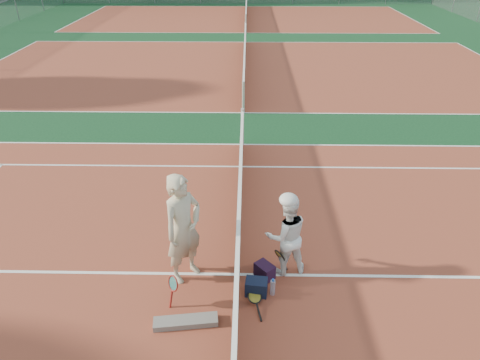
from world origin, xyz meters
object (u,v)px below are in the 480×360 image
racket_black_held (279,262)px  racket_spare (255,298)px  sports_bag_navy (256,287)px  racket_red (174,291)px  sports_bag_purple (265,271)px  player_b (286,235)px  water_bottle (273,288)px  player_a (183,229)px  net_main (238,253)px

racket_black_held → racket_spare: racket_black_held is taller
sports_bag_navy → racket_black_held: bearing=49.3°
racket_red → sports_bag_navy: racket_red is taller
sports_bag_purple → racket_red: bearing=-155.6°
player_b → sports_bag_navy: (-0.52, -0.61, -0.63)m
racket_red → sports_bag_purple: bearing=-20.6°
racket_red → racket_black_held: racket_red is taller
water_bottle → racket_black_held: bearing=74.5°
player_a → sports_bag_navy: player_a is taller
racket_black_held → player_a: bearing=-35.8°
net_main → sports_bag_purple: 0.60m
sports_bag_purple → player_b: bearing=28.7°
net_main → racket_red: (-1.04, -0.73, -0.21)m
racket_red → sports_bag_purple: size_ratio=1.74×
racket_black_held → water_bottle: racket_black_held is taller
sports_bag_navy → water_bottle: water_bottle is taller
player_a → sports_bag_navy: size_ratio=5.56×
player_a → racket_red: 1.02m
sports_bag_navy → sports_bag_purple: (0.15, 0.41, -0.01)m
player_a → sports_bag_navy: (1.24, -0.44, -0.88)m
player_b → sports_bag_purple: size_ratio=4.59×
sports_bag_purple → water_bottle: size_ratio=1.13×
player_a → racket_spare: 1.66m
racket_black_held → racket_spare: (-0.45, -0.65, -0.21)m
net_main → racket_spare: net_main is taller
net_main → sports_bag_purple: bearing=-5.5°
racket_spare → sports_bag_purple: 0.62m
sports_bag_purple → net_main: bearing=174.5°
player_a → sports_bag_purple: bearing=-50.4°
player_a → racket_black_held: bearing=-47.8°
net_main → racket_black_held: bearing=2.0°
racket_red → racket_black_held: size_ratio=1.06×
sports_bag_purple → water_bottle: water_bottle is taller
player_b → racket_spare: (-0.55, -0.78, -0.71)m
racket_red → racket_black_held: (1.77, 0.75, -0.02)m
player_b → racket_red: 2.13m
player_a → sports_bag_purple: (1.40, -0.03, -0.89)m
sports_bag_purple → sports_bag_navy: bearing=-110.4°
net_main → sports_bag_navy: (0.31, -0.46, -0.36)m
player_a → water_bottle: (1.52, -0.45, -0.88)m
racket_black_held → sports_bag_navy: size_ratio=1.51×
player_b → racket_red: (-1.87, -0.88, -0.48)m
net_main → racket_black_held: net_main is taller
sports_bag_navy → water_bottle: 0.28m
net_main → water_bottle: size_ratio=36.60×
racket_red → net_main: bearing=-10.0°
racket_red → racket_spare: (1.32, 0.10, -0.23)m
player_b → racket_red: player_b is taller
net_main → player_b: (0.84, 0.16, 0.27)m
sports_bag_navy → racket_spare: bearing=-100.3°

